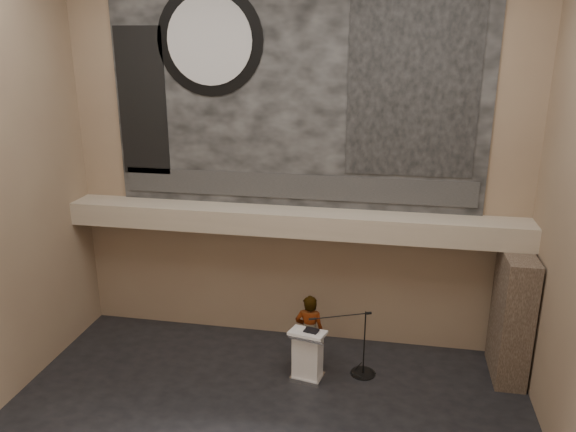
# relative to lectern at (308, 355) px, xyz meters

# --- Properties ---
(wall_back) EXTENTS (10.00, 0.02, 8.50)m
(wall_back) POSITION_rel_lectern_xyz_m (-0.59, 1.78, 3.70)
(wall_back) COLOR #856B54
(wall_back) RESTS_ON floor
(wall_front) EXTENTS (10.00, 0.02, 8.50)m
(wall_front) POSITION_rel_lectern_xyz_m (-0.59, -6.22, 3.70)
(wall_front) COLOR #856B54
(wall_front) RESTS_ON floor
(soffit) EXTENTS (10.00, 0.80, 0.50)m
(soffit) POSITION_rel_lectern_xyz_m (-0.59, 1.38, 2.40)
(soffit) COLOR tan
(soffit) RESTS_ON wall_back
(sprinkler_left) EXTENTS (0.04, 0.04, 0.06)m
(sprinkler_left) POSITION_rel_lectern_xyz_m (-2.19, 1.33, 2.12)
(sprinkler_left) COLOR #B2893D
(sprinkler_left) RESTS_ON soffit
(sprinkler_right) EXTENTS (0.04, 0.04, 0.06)m
(sprinkler_right) POSITION_rel_lectern_xyz_m (1.31, 1.33, 2.12)
(sprinkler_right) COLOR #B2893D
(sprinkler_right) RESTS_ON soffit
(banner) EXTENTS (8.00, 0.05, 5.00)m
(banner) POSITION_rel_lectern_xyz_m (-0.59, 1.75, 5.15)
(banner) COLOR black
(banner) RESTS_ON wall_back
(banner_text_strip) EXTENTS (7.76, 0.02, 0.55)m
(banner_text_strip) POSITION_rel_lectern_xyz_m (-0.59, 1.71, 3.10)
(banner_text_strip) COLOR #2A2A2A
(banner_text_strip) RESTS_ON banner
(banner_clock_rim) EXTENTS (2.30, 0.02, 2.30)m
(banner_clock_rim) POSITION_rel_lectern_xyz_m (-2.39, 1.71, 6.15)
(banner_clock_rim) COLOR black
(banner_clock_rim) RESTS_ON banner
(banner_clock_face) EXTENTS (1.84, 0.02, 1.84)m
(banner_clock_face) POSITION_rel_lectern_xyz_m (-2.39, 1.69, 6.15)
(banner_clock_face) COLOR silver
(banner_clock_face) RESTS_ON banner
(banner_building_print) EXTENTS (2.60, 0.02, 3.60)m
(banner_building_print) POSITION_rel_lectern_xyz_m (1.81, 1.71, 5.25)
(banner_building_print) COLOR black
(banner_building_print) RESTS_ON banner
(banner_brick_print) EXTENTS (1.10, 0.02, 3.20)m
(banner_brick_print) POSITION_rel_lectern_xyz_m (-3.99, 1.71, 4.85)
(banner_brick_print) COLOR black
(banner_brick_print) RESTS_ON banner
(stone_pier) EXTENTS (0.60, 1.40, 2.70)m
(stone_pier) POSITION_rel_lectern_xyz_m (4.06, 0.93, 0.80)
(stone_pier) COLOR #3E3026
(stone_pier) RESTS_ON floor
(lectern) EXTENTS (0.80, 0.63, 1.13)m
(lectern) POSITION_rel_lectern_xyz_m (0.00, 0.00, 0.00)
(lectern) COLOR silver
(lectern) RESTS_ON floor
(binder) EXTENTS (0.32, 0.28, 0.04)m
(binder) POSITION_rel_lectern_xyz_m (0.07, -0.00, 0.56)
(binder) COLOR black
(binder) RESTS_ON lectern
(papers) EXTENTS (0.27, 0.31, 0.00)m
(papers) POSITION_rel_lectern_xyz_m (-0.16, -0.04, 0.55)
(papers) COLOR silver
(papers) RESTS_ON lectern
(speaker_person) EXTENTS (0.63, 0.42, 1.69)m
(speaker_person) POSITION_rel_lectern_xyz_m (-0.03, 0.42, 0.29)
(speaker_person) COLOR white
(speaker_person) RESTS_ON floor
(mic_stand) EXTENTS (1.35, 0.73, 1.45)m
(mic_stand) POSITION_rel_lectern_xyz_m (1.09, 0.36, -0.34)
(mic_stand) COLOR black
(mic_stand) RESTS_ON floor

